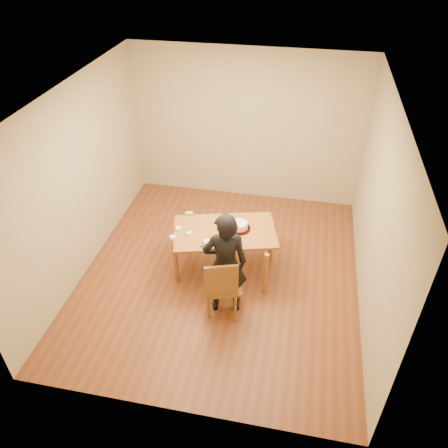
% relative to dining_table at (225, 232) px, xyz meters
% --- Properties ---
extents(room_shell, '(4.00, 4.50, 2.70)m').
position_rel_dining_table_xyz_m(room_shell, '(-0.05, 0.27, 0.62)').
color(room_shell, brown).
rests_on(room_shell, ground).
extents(dining_table, '(1.60, 1.19, 0.04)m').
position_rel_dining_table_xyz_m(dining_table, '(0.00, 0.00, 0.00)').
color(dining_table, brown).
rests_on(dining_table, floor).
extents(dining_chair, '(0.53, 0.53, 0.04)m').
position_rel_dining_table_xyz_m(dining_chair, '(0.15, -0.78, -0.28)').
color(dining_chair, brown).
rests_on(dining_chair, floor).
extents(cake_plate, '(0.31, 0.31, 0.02)m').
position_rel_dining_table_xyz_m(cake_plate, '(0.20, 0.08, 0.03)').
color(cake_plate, '#AC0B1F').
rests_on(cake_plate, dining_table).
extents(cake, '(0.24, 0.24, 0.08)m').
position_rel_dining_table_xyz_m(cake, '(0.20, 0.08, 0.08)').
color(cake, white).
rests_on(cake, cake_plate).
extents(frosting_dome, '(0.23, 0.23, 0.03)m').
position_rel_dining_table_xyz_m(frosting_dome, '(0.20, 0.08, 0.13)').
color(frosting_dome, white).
rests_on(frosting_dome, cake).
extents(frosting_tub, '(0.09, 0.09, 0.08)m').
position_rel_dining_table_xyz_m(frosting_tub, '(-0.17, -0.38, 0.06)').
color(frosting_tub, white).
rests_on(frosting_tub, dining_table).
extents(frosting_lid, '(0.09, 0.09, 0.01)m').
position_rel_dining_table_xyz_m(frosting_lid, '(-0.21, -0.32, 0.02)').
color(frosting_lid, '#18189F').
rests_on(frosting_lid, dining_table).
extents(frosting_dollop, '(0.04, 0.04, 0.02)m').
position_rel_dining_table_xyz_m(frosting_dollop, '(-0.21, -0.32, 0.03)').
color(frosting_dollop, white).
rests_on(frosting_dollop, frosting_lid).
extents(ramekin_green, '(0.08, 0.08, 0.04)m').
position_rel_dining_table_xyz_m(ramekin_green, '(-0.66, -0.32, 0.04)').
color(ramekin_green, white).
rests_on(ramekin_green, dining_table).
extents(ramekin_yellow, '(0.08, 0.08, 0.04)m').
position_rel_dining_table_xyz_m(ramekin_yellow, '(-0.47, -0.19, 0.04)').
color(ramekin_yellow, white).
rests_on(ramekin_yellow, dining_table).
extents(ramekin_multi, '(0.07, 0.07, 0.04)m').
position_rel_dining_table_xyz_m(ramekin_multi, '(-0.65, -0.11, 0.04)').
color(ramekin_multi, white).
rests_on(ramekin_multi, dining_table).
extents(candy_box_pink, '(0.14, 0.11, 0.02)m').
position_rel_dining_table_xyz_m(candy_box_pink, '(-0.59, 0.28, 0.03)').
color(candy_box_pink, '#C62E7A').
rests_on(candy_box_pink, dining_table).
extents(candy_box_green, '(0.13, 0.10, 0.02)m').
position_rel_dining_table_xyz_m(candy_box_green, '(-0.59, 0.29, 0.05)').
color(candy_box_green, green).
rests_on(candy_box_green, candy_box_pink).
extents(spatula, '(0.13, 0.11, 0.01)m').
position_rel_dining_table_xyz_m(spatula, '(-0.20, -0.38, 0.02)').
color(spatula, black).
rests_on(spatula, dining_table).
extents(person, '(0.64, 0.50, 1.56)m').
position_rel_dining_table_xyz_m(person, '(0.15, -0.73, 0.05)').
color(person, black).
rests_on(person, floor).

